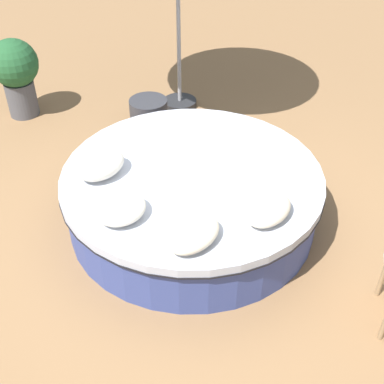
{
  "coord_description": "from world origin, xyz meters",
  "views": [
    {
      "loc": [
        2.89,
        2.32,
        3.26
      ],
      "look_at": [
        0.0,
        0.0,
        0.33
      ],
      "focal_mm": 47.23,
      "sensor_mm": 36.0,
      "label": 1
    }
  ],
  "objects_px": {
    "throw_pillow_2": "(194,234)",
    "side_table": "(149,116)",
    "throw_pillow_0": "(100,164)",
    "planter": "(16,71)",
    "round_bed": "(192,196)",
    "throw_pillow_1": "(120,208)",
    "throw_pillow_3": "(269,210)"
  },
  "relations": [
    {
      "from": "throw_pillow_2",
      "to": "side_table",
      "type": "xyz_separation_m",
      "value": [
        -1.64,
        -2.0,
        -0.42
      ]
    },
    {
      "from": "throw_pillow_0",
      "to": "planter",
      "type": "xyz_separation_m",
      "value": [
        -0.78,
        -2.34,
        -0.07
      ]
    },
    {
      "from": "round_bed",
      "to": "planter",
      "type": "distance_m",
      "value": 3.0
    },
    {
      "from": "throw_pillow_1",
      "to": "throw_pillow_2",
      "type": "height_order",
      "value": "throw_pillow_1"
    },
    {
      "from": "throw_pillow_0",
      "to": "throw_pillow_2",
      "type": "xyz_separation_m",
      "value": [
        0.16,
        1.2,
        -0.03
      ]
    },
    {
      "from": "round_bed",
      "to": "throw_pillow_2",
      "type": "relative_size",
      "value": 4.87
    },
    {
      "from": "planter",
      "to": "side_table",
      "type": "bearing_deg",
      "value": 114.4
    },
    {
      "from": "throw_pillow_0",
      "to": "throw_pillow_3",
      "type": "bearing_deg",
      "value": 106.41
    },
    {
      "from": "throw_pillow_3",
      "to": "planter",
      "type": "height_order",
      "value": "planter"
    },
    {
      "from": "throw_pillow_1",
      "to": "side_table",
      "type": "height_order",
      "value": "throw_pillow_1"
    },
    {
      "from": "throw_pillow_1",
      "to": "throw_pillow_3",
      "type": "relative_size",
      "value": 0.92
    },
    {
      "from": "planter",
      "to": "throw_pillow_3",
      "type": "bearing_deg",
      "value": 84.99
    },
    {
      "from": "throw_pillow_0",
      "to": "throw_pillow_2",
      "type": "height_order",
      "value": "throw_pillow_0"
    },
    {
      "from": "planter",
      "to": "throw_pillow_1",
      "type": "bearing_deg",
      "value": 69.57
    },
    {
      "from": "planter",
      "to": "side_table",
      "type": "relative_size",
      "value": 2.17
    },
    {
      "from": "throw_pillow_1",
      "to": "throw_pillow_3",
      "type": "height_order",
      "value": "throw_pillow_1"
    },
    {
      "from": "round_bed",
      "to": "planter",
      "type": "height_order",
      "value": "planter"
    },
    {
      "from": "throw_pillow_1",
      "to": "throw_pillow_3",
      "type": "bearing_deg",
      "value": 128.29
    },
    {
      "from": "throw_pillow_3",
      "to": "side_table",
      "type": "relative_size",
      "value": 1.04
    },
    {
      "from": "planter",
      "to": "throw_pillow_0",
      "type": "bearing_deg",
      "value": 71.65
    },
    {
      "from": "round_bed",
      "to": "throw_pillow_2",
      "type": "distance_m",
      "value": 0.95
    },
    {
      "from": "throw_pillow_0",
      "to": "side_table",
      "type": "xyz_separation_m",
      "value": [
        -1.48,
        -0.8,
        -0.45
      ]
    },
    {
      "from": "throw_pillow_1",
      "to": "side_table",
      "type": "relative_size",
      "value": 0.96
    },
    {
      "from": "throw_pillow_3",
      "to": "planter",
      "type": "distance_m",
      "value": 3.85
    },
    {
      "from": "round_bed",
      "to": "side_table",
      "type": "distance_m",
      "value": 1.72
    },
    {
      "from": "throw_pillow_0",
      "to": "throw_pillow_1",
      "type": "relative_size",
      "value": 1.1
    },
    {
      "from": "throw_pillow_1",
      "to": "throw_pillow_2",
      "type": "xyz_separation_m",
      "value": [
        -0.14,
        0.64,
        -0.01
      ]
    },
    {
      "from": "throw_pillow_1",
      "to": "throw_pillow_2",
      "type": "distance_m",
      "value": 0.66
    },
    {
      "from": "throw_pillow_2",
      "to": "side_table",
      "type": "bearing_deg",
      "value": -129.39
    },
    {
      "from": "round_bed",
      "to": "throw_pillow_3",
      "type": "bearing_deg",
      "value": 84.33
    },
    {
      "from": "round_bed",
      "to": "throw_pillow_0",
      "type": "height_order",
      "value": "throw_pillow_0"
    },
    {
      "from": "round_bed",
      "to": "side_table",
      "type": "bearing_deg",
      "value": -123.63
    }
  ]
}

